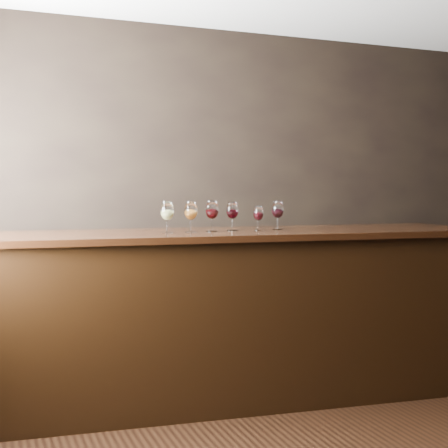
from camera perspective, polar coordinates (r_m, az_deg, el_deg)
name	(u,v)px	position (r m, az deg, el deg)	size (l,w,h in m)	color
room_shell	(345,127)	(3.36, 11.02, 8.68)	(5.02, 4.52, 2.81)	black
bar_counter	(237,319)	(4.40, 1.22, -8.64)	(3.26, 0.71, 1.14)	black
bar_top	(237,234)	(4.31, 1.23, -0.92)	(3.37, 0.78, 0.04)	black
back_bar_shelf	(310,311)	(5.57, 7.83, -7.93)	(2.15, 0.40, 0.78)	black
glass_white	(167,212)	(4.13, -5.21, 1.12)	(0.09, 0.09, 0.21)	white
glass_amber	(191,211)	(4.18, -3.05, 1.16)	(0.09, 0.09, 0.21)	white
glass_red_a	(212,211)	(4.24, -1.10, 1.24)	(0.09, 0.09, 0.21)	white
glass_red_b	(232,211)	(4.32, 0.77, 1.19)	(0.09, 0.09, 0.20)	white
glass_red_c	(258,214)	(4.36, 3.16, 0.95)	(0.07, 0.07, 0.17)	white
glass_red_d	(278,210)	(4.44, 4.93, 1.25)	(0.09, 0.09, 0.20)	white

